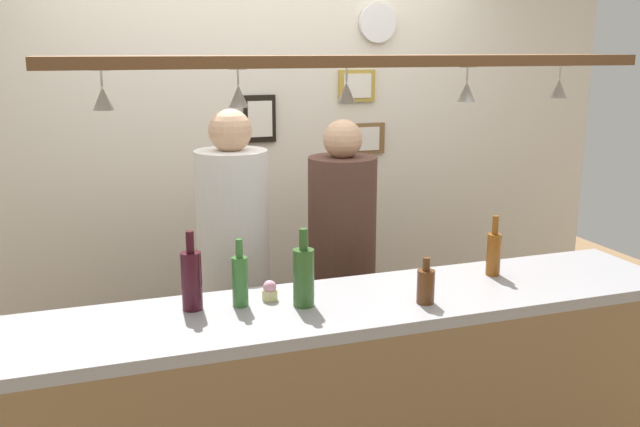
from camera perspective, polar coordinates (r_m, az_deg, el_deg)
The scene contains 20 objects.
back_wall at distance 3.97m, azimuth -4.76°, elevation 3.69°, with size 4.40×0.06×2.60m, color silver.
bar_counter at distance 2.71m, azimuth 4.35°, elevation -14.76°, with size 2.70×0.55×1.02m.
overhead_glass_rack at distance 2.58m, azimuth 2.99°, elevation 12.41°, with size 2.20×0.36×0.04m, color brown.
hanging_wineglass_far_left at distance 2.41m, azimuth -17.41°, elevation 9.10°, with size 0.07×0.07×0.13m.
hanging_wineglass_left at distance 2.43m, azimuth -6.71°, elevation 9.64°, with size 0.07×0.07×0.13m.
hanging_wineglass_center_left at distance 2.62m, azimuth 2.18°, elevation 9.99°, with size 0.07×0.07×0.13m.
hanging_wineglass_center at distance 2.74m, azimuth 11.95°, elevation 9.86°, with size 0.07×0.07×0.13m.
hanging_wineglass_center_right at distance 3.04m, azimuth 19.03°, elevation 9.75°, with size 0.07×0.07×0.13m.
person_left_white_patterned_shirt at distance 3.33m, azimuth -7.10°, elevation -3.11°, with size 0.34×0.34×1.70m.
person_middle_brown_shirt at distance 3.49m, azimuth 1.81°, elevation -2.96°, with size 0.34×0.34×1.63m.
bottle_beer_green_import at distance 2.62m, azimuth -6.58°, elevation -5.40°, with size 0.06×0.06×0.26m.
bottle_champagne_green at distance 2.60m, azimuth -1.36°, elevation -5.13°, with size 0.08×0.08×0.30m.
bottle_wine_dark_red at distance 2.61m, azimuth -10.50°, elevation -5.30°, with size 0.08×0.08×0.30m.
bottle_beer_amber_tall at distance 3.05m, azimuth 14.07°, elevation -3.11°, with size 0.06×0.06×0.26m.
bottle_beer_brown_stubby at distance 2.67m, azimuth 8.67°, elevation -5.85°, with size 0.07×0.07×0.18m.
cupcake at distance 2.69m, azimuth -4.15°, elevation -6.36°, with size 0.06×0.06×0.08m.
picture_frame_crest at distance 3.88m, azimuth -4.98°, elevation 7.75°, with size 0.18×0.02×0.26m.
picture_frame_lower_pair at distance 4.09m, azimuth 3.35°, elevation 6.14°, with size 0.30×0.02×0.18m.
picture_frame_upper_small at distance 4.05m, azimuth 3.05°, elevation 10.43°, with size 0.22×0.02×0.18m.
wall_clock at distance 4.09m, azimuth 4.75°, elevation 15.33°, with size 0.22×0.22×0.03m, color white.
Camera 1 is at (-0.97, -2.69, 1.97)m, focal length 38.98 mm.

